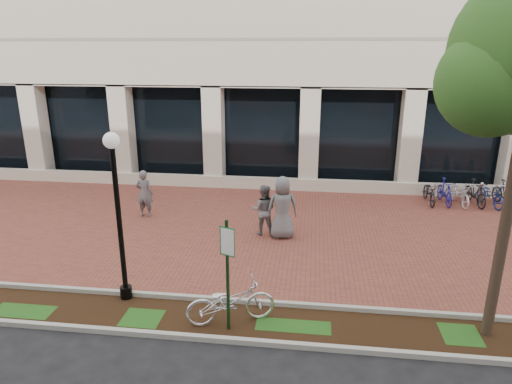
# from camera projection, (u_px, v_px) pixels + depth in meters

# --- Properties ---
(ground) EXTENTS (120.00, 120.00, 0.00)m
(ground) POSITION_uv_depth(u_px,v_px,m) (244.00, 229.00, 14.99)
(ground) COLOR black
(ground) RESTS_ON ground
(brick_plaza) EXTENTS (40.00, 9.00, 0.01)m
(brick_plaza) POSITION_uv_depth(u_px,v_px,m) (244.00, 229.00, 14.99)
(brick_plaza) COLOR brown
(brick_plaza) RESTS_ON ground
(planting_strip) EXTENTS (40.00, 1.50, 0.01)m
(planting_strip) POSITION_uv_depth(u_px,v_px,m) (208.00, 319.00, 10.03)
(planting_strip) COLOR black
(planting_strip) RESTS_ON ground
(curb_plaza_side) EXTENTS (40.00, 0.12, 0.12)m
(curb_plaza_side) POSITION_uv_depth(u_px,v_px,m) (215.00, 299.00, 10.72)
(curb_plaza_side) COLOR #A6A59C
(curb_plaza_side) RESTS_ON ground
(curb_street_side) EXTENTS (40.00, 0.12, 0.12)m
(curb_street_side) POSITION_uv_depth(u_px,v_px,m) (199.00, 338.00, 9.31)
(curb_street_side) COLOR #A6A59C
(curb_street_side) RESTS_ON ground
(parking_sign) EXTENTS (0.34, 0.07, 2.49)m
(parking_sign) POSITION_uv_depth(u_px,v_px,m) (227.00, 262.00, 9.19)
(parking_sign) COLOR #133514
(parking_sign) RESTS_ON ground
(lamppost) EXTENTS (0.36, 0.36, 4.00)m
(lamppost) POSITION_uv_depth(u_px,v_px,m) (118.00, 209.00, 10.21)
(lamppost) COLOR black
(lamppost) RESTS_ON ground
(locked_bicycle) EXTENTS (2.06, 1.32, 1.02)m
(locked_bicycle) POSITION_uv_depth(u_px,v_px,m) (231.00, 301.00, 9.79)
(locked_bicycle) COLOR silver
(locked_bicycle) RESTS_ON ground
(pedestrian_left) EXTENTS (0.64, 0.45, 1.68)m
(pedestrian_left) POSITION_uv_depth(u_px,v_px,m) (145.00, 194.00, 15.89)
(pedestrian_left) COLOR slate
(pedestrian_left) RESTS_ON ground
(pedestrian_mid) EXTENTS (0.81, 0.63, 1.64)m
(pedestrian_mid) POSITION_uv_depth(u_px,v_px,m) (264.00, 210.00, 14.36)
(pedestrian_mid) COLOR slate
(pedestrian_mid) RESTS_ON ground
(pedestrian_right) EXTENTS (1.08, 0.82, 1.98)m
(pedestrian_right) POSITION_uv_depth(u_px,v_px,m) (282.00, 208.00, 14.07)
(pedestrian_right) COLOR slate
(pedestrian_right) RESTS_ON ground
(bollard) EXTENTS (0.12, 0.12, 0.96)m
(bollard) POSITION_uv_depth(u_px,v_px,m) (480.00, 194.00, 16.96)
(bollard) COLOR silver
(bollard) RESTS_ON ground
(bike_rack_cluster) EXTENTS (3.50, 1.75, 0.97)m
(bike_rack_cluster) POSITION_uv_depth(u_px,v_px,m) (467.00, 193.00, 17.18)
(bike_rack_cluster) COLOR black
(bike_rack_cluster) RESTS_ON ground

